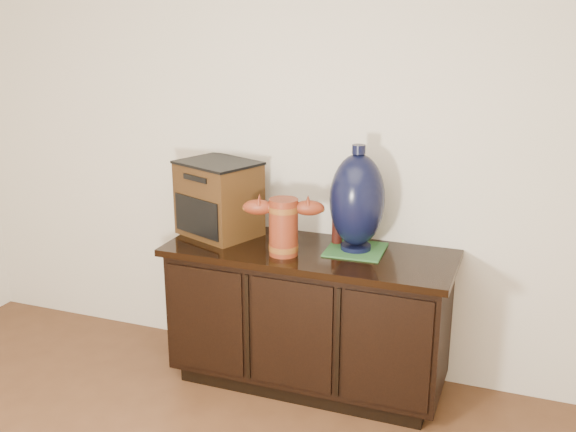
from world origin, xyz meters
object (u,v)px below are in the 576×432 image
at_px(terracotta_vessel, 284,224).
at_px(tv_radio, 219,198).
at_px(lamp_base, 357,201).
at_px(sideboard, 309,316).
at_px(spray_can, 337,230).

height_order(terracotta_vessel, tv_radio, tv_radio).
xyz_separation_m(terracotta_vessel, lamp_base, (0.32, 0.18, 0.10)).
bearing_deg(lamp_base, sideboard, -161.37).
bearing_deg(tv_radio, spray_can, 28.14).
height_order(sideboard, lamp_base, lamp_base).
height_order(lamp_base, spray_can, lamp_base).
distance_m(terracotta_vessel, tv_radio, 0.47).
distance_m(tv_radio, lamp_base, 0.76).
distance_m(lamp_base, spray_can, 0.23).
distance_m(terracotta_vessel, spray_can, 0.33).
height_order(tv_radio, lamp_base, lamp_base).
xyz_separation_m(sideboard, lamp_base, (0.22, 0.07, 0.63)).
xyz_separation_m(sideboard, spray_can, (0.10, 0.13, 0.45)).
xyz_separation_m(terracotta_vessel, tv_radio, (-0.44, 0.18, 0.04)).
xyz_separation_m(terracotta_vessel, spray_can, (0.20, 0.24, -0.08)).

